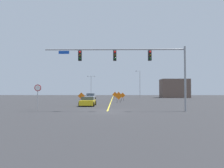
{
  "coord_description": "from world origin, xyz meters",
  "views": [
    {
      "loc": [
        0.78,
        -21.2,
        2.05
      ],
      "look_at": [
        0.15,
        22.87,
        3.61
      ],
      "focal_mm": 33.08,
      "sensor_mm": 36.0,
      "label": 1
    }
  ],
  "objects_px": {
    "construction_sign_median_near": "(115,95)",
    "construction_sign_left_shoulder": "(119,96)",
    "car_yellow_approaching": "(88,102)",
    "street_lamp_mid_right": "(140,83)",
    "street_lamp_near_left": "(91,84)",
    "construction_sign_left_lane": "(81,97)",
    "car_silver_mid": "(91,97)",
    "stop_sign": "(38,92)",
    "construction_sign_median_far": "(123,96)",
    "traffic_signal_assembly": "(133,60)"
  },
  "relations": [
    {
      "from": "car_silver_mid",
      "to": "construction_sign_median_near",
      "type": "bearing_deg",
      "value": -18.4
    },
    {
      "from": "street_lamp_near_left",
      "to": "street_lamp_mid_right",
      "type": "xyz_separation_m",
      "value": [
        18.56,
        -8.67,
        0.27
      ]
    },
    {
      "from": "car_yellow_approaching",
      "to": "car_silver_mid",
      "type": "bearing_deg",
      "value": 95.72
    },
    {
      "from": "construction_sign_median_far",
      "to": "construction_sign_median_near",
      "type": "xyz_separation_m",
      "value": [
        -1.59,
        5.6,
        0.1
      ]
    },
    {
      "from": "construction_sign_left_shoulder",
      "to": "traffic_signal_assembly",
      "type": "bearing_deg",
      "value": -85.21
    },
    {
      "from": "construction_sign_median_far",
      "to": "construction_sign_left_shoulder",
      "type": "xyz_separation_m",
      "value": [
        -0.96,
        -7.44,
        0.09
      ]
    },
    {
      "from": "traffic_signal_assembly",
      "to": "construction_sign_left_lane",
      "type": "relative_size",
      "value": 7.78
    },
    {
      "from": "stop_sign",
      "to": "car_silver_mid",
      "type": "relative_size",
      "value": 0.7
    },
    {
      "from": "traffic_signal_assembly",
      "to": "construction_sign_median_near",
      "type": "distance_m",
      "value": 28.02
    },
    {
      "from": "construction_sign_left_shoulder",
      "to": "stop_sign",
      "type": "bearing_deg",
      "value": -126.07
    },
    {
      "from": "street_lamp_near_left",
      "to": "street_lamp_mid_right",
      "type": "bearing_deg",
      "value": -25.03
    },
    {
      "from": "car_yellow_approaching",
      "to": "construction_sign_left_lane",
      "type": "bearing_deg",
      "value": 110.51
    },
    {
      "from": "stop_sign",
      "to": "car_yellow_approaching",
      "type": "xyz_separation_m",
      "value": [
        4.84,
        6.17,
        -1.38
      ]
    },
    {
      "from": "traffic_signal_assembly",
      "to": "construction_sign_median_far",
      "type": "height_order",
      "value": "traffic_signal_assembly"
    },
    {
      "from": "construction_sign_median_far",
      "to": "construction_sign_left_lane",
      "type": "relative_size",
      "value": 0.95
    },
    {
      "from": "construction_sign_left_shoulder",
      "to": "street_lamp_mid_right",
      "type": "bearing_deg",
      "value": 77.87
    },
    {
      "from": "street_lamp_mid_right",
      "to": "construction_sign_left_shoulder",
      "type": "bearing_deg",
      "value": -102.13
    },
    {
      "from": "construction_sign_left_lane",
      "to": "car_silver_mid",
      "type": "height_order",
      "value": "construction_sign_left_lane"
    },
    {
      "from": "construction_sign_left_shoulder",
      "to": "car_yellow_approaching",
      "type": "relative_size",
      "value": 0.47
    },
    {
      "from": "construction_sign_left_lane",
      "to": "street_lamp_near_left",
      "type": "bearing_deg",
      "value": 94.81
    },
    {
      "from": "construction_sign_median_far",
      "to": "construction_sign_median_near",
      "type": "height_order",
      "value": "construction_sign_median_near"
    },
    {
      "from": "car_yellow_approaching",
      "to": "street_lamp_near_left",
      "type": "bearing_deg",
      "value": 96.17
    },
    {
      "from": "construction_sign_left_shoulder",
      "to": "street_lamp_near_left",
      "type": "bearing_deg",
      "value": 102.29
    },
    {
      "from": "street_lamp_near_left",
      "to": "construction_sign_median_far",
      "type": "bearing_deg",
      "value": -74.2
    },
    {
      "from": "construction_sign_left_shoulder",
      "to": "car_yellow_approaching",
      "type": "height_order",
      "value": "construction_sign_left_shoulder"
    },
    {
      "from": "construction_sign_median_near",
      "to": "construction_sign_left_shoulder",
      "type": "height_order",
      "value": "construction_sign_left_shoulder"
    },
    {
      "from": "construction_sign_median_far",
      "to": "street_lamp_mid_right",
      "type": "bearing_deg",
      "value": 76.76
    },
    {
      "from": "construction_sign_median_far",
      "to": "construction_sign_left_lane",
      "type": "xyz_separation_m",
      "value": [
        -7.09,
        -9.61,
        0.07
      ]
    },
    {
      "from": "street_lamp_near_left",
      "to": "construction_sign_left_lane",
      "type": "height_order",
      "value": "street_lamp_near_left"
    },
    {
      "from": "traffic_signal_assembly",
      "to": "car_silver_mid",
      "type": "relative_size",
      "value": 3.6
    },
    {
      "from": "traffic_signal_assembly",
      "to": "street_lamp_mid_right",
      "type": "distance_m",
      "value": 53.61
    },
    {
      "from": "stop_sign",
      "to": "street_lamp_near_left",
      "type": "relative_size",
      "value": 0.34
    },
    {
      "from": "street_lamp_mid_right",
      "to": "car_yellow_approaching",
      "type": "bearing_deg",
      "value": -105.77
    },
    {
      "from": "construction_sign_median_far",
      "to": "construction_sign_median_near",
      "type": "distance_m",
      "value": 5.82
    },
    {
      "from": "construction_sign_left_lane",
      "to": "car_silver_mid",
      "type": "distance_m",
      "value": 17.23
    },
    {
      "from": "stop_sign",
      "to": "construction_sign_left_lane",
      "type": "distance_m",
      "value": 11.11
    },
    {
      "from": "stop_sign",
      "to": "construction_sign_median_near",
      "type": "bearing_deg",
      "value": 71.41
    },
    {
      "from": "construction_sign_median_far",
      "to": "car_yellow_approaching",
      "type": "xyz_separation_m",
      "value": [
        -5.43,
        -14.05,
        -0.52
      ]
    },
    {
      "from": "construction_sign_left_shoulder",
      "to": "car_silver_mid",
      "type": "relative_size",
      "value": 0.49
    },
    {
      "from": "construction_sign_median_far",
      "to": "car_yellow_approaching",
      "type": "relative_size",
      "value": 0.42
    },
    {
      "from": "street_lamp_mid_right",
      "to": "street_lamp_near_left",
      "type": "bearing_deg",
      "value": 154.97
    },
    {
      "from": "traffic_signal_assembly",
      "to": "construction_sign_median_near",
      "type": "xyz_separation_m",
      "value": [
        -1.85,
        27.66,
        -4.07
      ]
    },
    {
      "from": "street_lamp_mid_right",
      "to": "construction_sign_median_far",
      "type": "xyz_separation_m",
      "value": [
        -7.31,
        -31.08,
        -4.01
      ]
    },
    {
      "from": "construction_sign_left_lane",
      "to": "construction_sign_median_near",
      "type": "bearing_deg",
      "value": 70.12
    },
    {
      "from": "street_lamp_near_left",
      "to": "construction_sign_median_far",
      "type": "height_order",
      "value": "street_lamp_near_left"
    },
    {
      "from": "construction_sign_left_lane",
      "to": "car_silver_mid",
      "type": "relative_size",
      "value": 0.46
    },
    {
      "from": "street_lamp_near_left",
      "to": "car_yellow_approaching",
      "type": "relative_size",
      "value": 1.96
    },
    {
      "from": "construction_sign_median_near",
      "to": "car_silver_mid",
      "type": "height_order",
      "value": "construction_sign_median_near"
    },
    {
      "from": "stop_sign",
      "to": "car_silver_mid",
      "type": "distance_m",
      "value": 27.98
    },
    {
      "from": "traffic_signal_assembly",
      "to": "construction_sign_median_far",
      "type": "xyz_separation_m",
      "value": [
        -0.26,
        22.06,
        -4.17
      ]
    }
  ]
}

